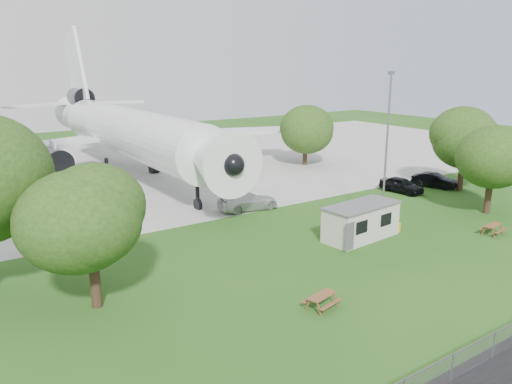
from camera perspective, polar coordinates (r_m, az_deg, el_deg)
ground at (r=32.04m, az=12.48°, el=-9.23°), size 160.00×160.00×0.00m
concrete_apron at (r=63.06m, az=-13.29°, el=2.55°), size 120.00×46.00×0.03m
airliner at (r=59.54m, az=-14.64°, el=6.91°), size 46.36×47.73×17.69m
site_cabin at (r=37.92m, az=11.93°, el=-3.29°), size 6.86×3.26×2.62m
picnic_west at (r=27.67m, az=7.50°, el=-12.98°), size 2.09×1.87×0.76m
picnic_east at (r=42.39m, az=25.38°, el=-4.38°), size 2.03×1.78×0.76m
lamp_mast at (r=40.21m, az=14.66°, el=4.45°), size 0.16×0.16×12.00m
tree_west_small at (r=27.02m, az=-18.50°, el=-2.63°), size 7.01×7.01×8.62m
tree_east_front at (r=46.92m, az=25.50°, el=4.00°), size 6.31×6.31×8.45m
tree_east_back at (r=54.44m, az=22.77°, el=5.76°), size 7.13×7.13×9.02m
tree_far_apron at (r=63.62m, az=5.69°, el=7.16°), size 6.79×6.79×8.01m
car_ne_hatch at (r=52.34m, az=16.29°, el=0.77°), size 2.38×4.72×1.54m
car_ne_sedan at (r=55.60m, az=19.71°, el=1.26°), size 3.10×4.81×1.50m
car_apron_van at (r=44.31m, az=-0.93°, el=-1.05°), size 5.73×2.78×1.61m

